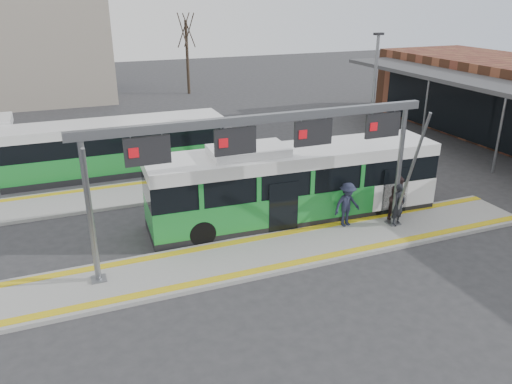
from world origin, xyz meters
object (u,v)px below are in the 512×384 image
at_px(passenger_b, 398,198).
at_px(passenger_a, 399,204).
at_px(passenger_c, 347,204).
at_px(hero_bus, 294,184).
at_px(gantry, 267,144).

bearing_deg(passenger_b, passenger_a, -147.14).
distance_m(passenger_a, passenger_c, 2.15).
relative_size(passenger_a, passenger_c, 0.97).
xyz_separation_m(hero_bus, passenger_a, (3.61, -2.53, -0.52)).
bearing_deg(hero_bus, passenger_b, -24.43).
height_order(gantry, passenger_b, gantry).
distance_m(gantry, passenger_a, 6.76).
bearing_deg(passenger_c, passenger_a, -26.42).
relative_size(gantry, passenger_b, 6.79).
relative_size(hero_bus, passenger_c, 6.69).
relative_size(passenger_a, passenger_b, 0.96).
bearing_deg(gantry, passenger_a, -0.81).
bearing_deg(gantry, passenger_b, 3.92).
height_order(passenger_a, passenger_c, passenger_c).
xyz_separation_m(gantry, passenger_a, (5.93, -0.08, -3.23)).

